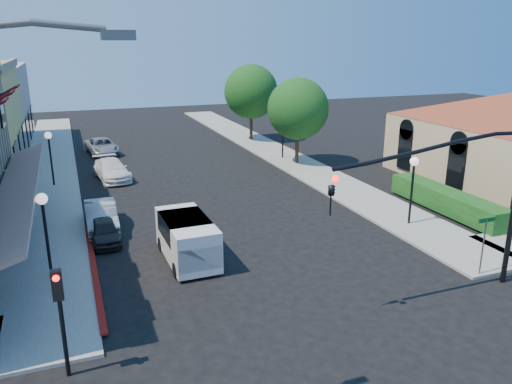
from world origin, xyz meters
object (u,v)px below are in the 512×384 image
object	(u,v)px
street_tree_a	(298,109)
parked_car_a	(104,231)
lamppost_left_near	(44,214)
lamppost_right_far	(283,125)
secondary_signal	(60,304)
lamppost_left_far	(49,145)
white_van	(187,237)
lamppost_right_near	(413,173)
parked_car_b	(101,216)
parked_car_c	(112,170)
street_tree_b	(251,92)
street_name_sign	(484,237)
signal_mast_arm	(473,187)
parked_car_d	(102,146)

from	to	relation	value
street_tree_a	parked_car_a	distance (m)	18.82
lamppost_left_near	lamppost_right_far	xyz separation A→B (m)	(17.00, 16.00, 0.00)
secondary_signal	lamppost_left_far	distance (m)	20.60
white_van	lamppost_right_near	bearing A→B (deg)	0.88
parked_car_b	parked_car_c	bearing A→B (deg)	81.84
secondary_signal	white_van	bearing A→B (deg)	52.34
street_tree_b	street_name_sign	xyz separation A→B (m)	(-1.30, -29.80, -2.85)
signal_mast_arm	white_van	world-z (taller)	signal_mast_arm
street_tree_b	lamppost_right_far	size ratio (longest dim) A/B	1.97
secondary_signal	parked_car_a	world-z (taller)	secondary_signal
lamppost_right_far	parked_car_c	distance (m)	13.54
lamppost_left_near	parked_car_d	distance (m)	23.39
lamppost_right_far	parked_car_d	xyz separation A→B (m)	(-13.30, 7.00, -2.09)
secondary_signal	parked_car_b	world-z (taller)	secondary_signal
lamppost_right_far	white_van	world-z (taller)	lamppost_right_far
lamppost_right_near	lamppost_right_far	xyz separation A→B (m)	(0.00, 16.00, 0.00)
parked_car_a	lamppost_left_far	bearing A→B (deg)	100.83
street_tree_a	lamppost_left_far	bearing A→B (deg)	180.00
lamppost_right_near	parked_car_a	world-z (taller)	lamppost_right_near
lamppost_left_near	white_van	distance (m)	5.70
signal_mast_arm	parked_car_d	distance (m)	31.56
street_name_sign	parked_car_b	size ratio (longest dim) A/B	0.60
parked_car_b	parked_car_c	distance (m)	9.63
lamppost_left_far	lamppost_right_near	world-z (taller)	same
street_tree_a	parked_car_a	world-z (taller)	street_tree_a
street_tree_b	lamppost_right_far	world-z (taller)	street_tree_b
signal_mast_arm	street_name_sign	xyz separation A→B (m)	(1.64, 0.70, -2.39)
secondary_signal	lamppost_right_far	xyz separation A→B (m)	(16.50, 22.59, 0.42)
lamppost_right_far	street_tree_a	bearing A→B (deg)	-81.47
lamppost_right_far	secondary_signal	bearing A→B (deg)	-126.14
street_tree_b	lamppost_left_far	bearing A→B (deg)	-149.97
street_tree_b	street_name_sign	size ratio (longest dim) A/B	2.81
signal_mast_arm	parked_car_a	world-z (taller)	signal_mast_arm
white_van	parked_car_d	world-z (taller)	white_van
street_tree_a	parked_car_d	xyz separation A→B (m)	(-13.60, 9.00, -3.55)
parked_car_a	lamppost_left_near	bearing A→B (deg)	-126.66
lamppost_right_near	parked_car_a	xyz separation A→B (m)	(-14.70, 3.23, -2.19)
white_van	parked_car_b	world-z (taller)	white_van
white_van	signal_mast_arm	bearing A→B (deg)	-35.40
secondary_signal	lamppost_right_far	world-z (taller)	lamppost_right_far
street_name_sign	parked_car_c	world-z (taller)	street_name_sign
secondary_signal	parked_car_c	size ratio (longest dim) A/B	0.72
street_name_sign	lamppost_left_far	size ratio (longest dim) A/B	0.70
street_name_sign	lamppost_left_far	world-z (taller)	lamppost_left_far
street_tree_b	street_tree_a	bearing A→B (deg)	-90.00
lamppost_right_near	parked_car_d	size ratio (longest dim) A/B	0.77
secondary_signal	parked_car_c	world-z (taller)	secondary_signal
parked_car_d	white_van	bearing A→B (deg)	-93.67
secondary_signal	white_van	distance (m)	8.20
lamppost_left_far	parked_car_d	world-z (taller)	lamppost_left_far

